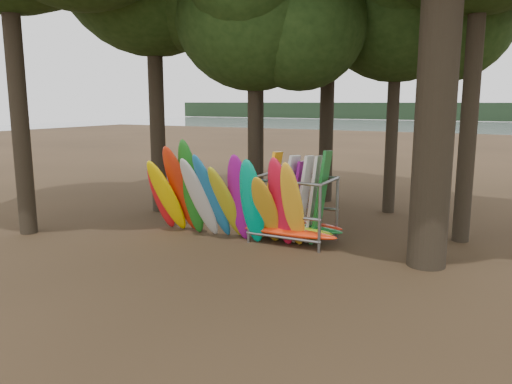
% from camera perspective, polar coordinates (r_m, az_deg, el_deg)
% --- Properties ---
extents(ground, '(120.00, 120.00, 0.00)m').
position_cam_1_polar(ground, '(14.64, -1.88, -6.41)').
color(ground, '#47331E').
rests_on(ground, ground).
extents(lake, '(160.00, 160.00, 0.00)m').
position_cam_1_polar(lake, '(72.63, 22.44, 6.19)').
color(lake, gray).
rests_on(lake, ground).
extents(far_shore, '(160.00, 4.00, 4.00)m').
position_cam_1_polar(far_shore, '(122.39, 24.86, 8.31)').
color(far_shore, black).
rests_on(far_shore, ground).
extents(oak_5, '(6.32, 6.32, 10.05)m').
position_cam_1_polar(oak_5, '(17.98, -0.30, 20.14)').
color(oak_5, black).
rests_on(oak_5, ground).
extents(kayak_row, '(5.50, 1.99, 3.25)m').
position_cam_1_polar(kayak_row, '(15.18, -4.27, -0.71)').
color(kayak_row, red).
rests_on(kayak_row, ground).
extents(storage_rack, '(3.20, 1.58, 2.83)m').
position_cam_1_polar(storage_rack, '(15.16, 4.29, -2.21)').
color(storage_rack, gray).
rests_on(storage_rack, ground).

